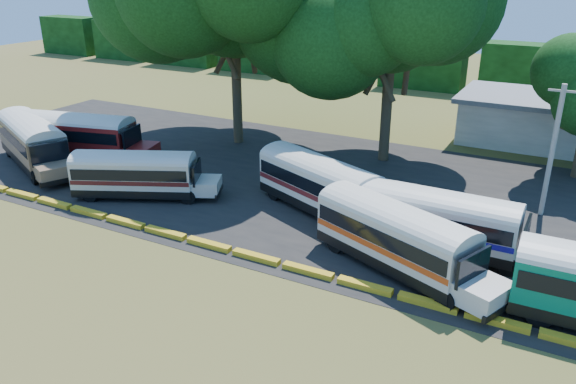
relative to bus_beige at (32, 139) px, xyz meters
The scene contains 12 objects.
ground 18.91m from the bus_beige, 17.78° to the right, with size 160.00×160.00×0.00m, color #47541C.
asphalt_strip 20.01m from the bus_beige, 18.33° to the left, with size 64.00×24.00×0.02m, color black.
curb 18.61m from the bus_beige, 14.84° to the right, with size 53.70×0.45×0.30m.
treeline_backdrop 45.90m from the bus_beige, 67.05° to the left, with size 130.00×4.00×6.00m.
bus_beige is the anchor object (origin of this frame).
bus_red 3.33m from the bus_beige, 54.06° to the left, with size 11.42×5.21×3.65m.
bus_cream_west 11.29m from the bus_beige, ahead, with size 9.58×6.11×3.12m.
bus_cream_east 22.87m from the bus_beige, ahead, with size 10.71×6.50×3.47m.
bus_white_red 29.15m from the bus_beige, ahead, with size 10.52×6.26×3.40m.
bus_white_blue 30.48m from the bus_beige, ahead, with size 10.16×2.66×3.33m.
tree_center 28.16m from the bus_beige, 30.98° to the left, with size 11.72×11.72×15.38m.
utility_pole 35.93m from the bus_beige, 13.52° to the left, with size 1.60×0.30×8.04m.
Camera 1 is at (18.04, -20.89, 14.34)m, focal length 35.00 mm.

